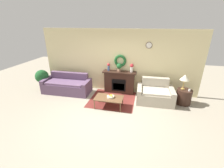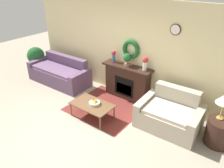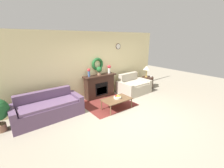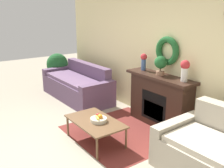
# 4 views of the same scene
# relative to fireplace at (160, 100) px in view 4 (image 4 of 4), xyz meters

# --- Properties ---
(ground_plane) EXTENTS (16.00, 16.00, 0.00)m
(ground_plane) POSITION_rel_fireplace_xyz_m (-0.11, -2.15, -0.50)
(ground_plane) COLOR #9E937F
(floor_rug) EXTENTS (1.80, 1.72, 0.01)m
(floor_rug) POSITION_rel_fireplace_xyz_m (-0.15, -0.75, -0.49)
(floor_rug) COLOR maroon
(floor_rug) RESTS_ON ground_plane
(wall_back) EXTENTS (6.80, 0.18, 2.70)m
(wall_back) POSITION_rel_fireplace_xyz_m (-0.11, 0.21, 0.86)
(wall_back) COLOR beige
(wall_back) RESTS_ON ground_plane
(fireplace) EXTENTS (1.43, 0.41, 0.98)m
(fireplace) POSITION_rel_fireplace_xyz_m (0.00, 0.00, 0.00)
(fireplace) COLOR #331E16
(fireplace) RESTS_ON ground_plane
(couch_left) EXTENTS (2.09, 0.91, 0.84)m
(couch_left) POSITION_rel_fireplace_xyz_m (-2.27, -0.51, -0.18)
(couch_left) COLOR #604766
(couch_left) RESTS_ON ground_plane
(loveseat_right) EXTENTS (1.42, 1.02, 0.87)m
(loveseat_right) POSITION_rel_fireplace_xyz_m (1.52, -0.51, -0.19)
(loveseat_right) COLOR #B2A893
(loveseat_right) RESTS_ON ground_plane
(coffee_table) EXTENTS (1.03, 0.62, 0.38)m
(coffee_table) POSITION_rel_fireplace_xyz_m (-0.15, -1.33, -0.15)
(coffee_table) COLOR brown
(coffee_table) RESTS_ON ground_plane
(fruit_bowl) EXTENTS (0.27, 0.27, 0.12)m
(fruit_bowl) POSITION_rel_fireplace_xyz_m (-0.09, -1.30, -0.07)
(fruit_bowl) COLOR beige
(fruit_bowl) RESTS_ON coffee_table
(vase_on_mantel_left) EXTENTS (0.13, 0.13, 0.33)m
(vase_on_mantel_left) POSITION_rel_fireplace_xyz_m (-0.48, 0.01, 0.68)
(vase_on_mantel_left) COLOR #3D5684
(vase_on_mantel_left) RESTS_ON fireplace
(vase_on_mantel_right) EXTENTS (0.15, 0.15, 0.36)m
(vase_on_mantel_right) POSITION_rel_fireplace_xyz_m (0.51, 0.01, 0.70)
(vase_on_mantel_right) COLOR silver
(vase_on_mantel_right) RESTS_ON fireplace
(potted_plant_on_mantel) EXTENTS (0.23, 0.23, 0.35)m
(potted_plant_on_mantel) POSITION_rel_fireplace_xyz_m (-0.01, -0.01, 0.70)
(potted_plant_on_mantel) COLOR #8E664C
(potted_plant_on_mantel) RESTS_ON fireplace
(potted_plant_floor_by_couch) EXTENTS (0.60, 0.60, 0.93)m
(potted_plant_floor_by_couch) POSITION_rel_fireplace_xyz_m (-3.52, -0.45, 0.10)
(potted_plant_floor_by_couch) COLOR #8E664C
(potted_plant_floor_by_couch) RESTS_ON ground_plane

